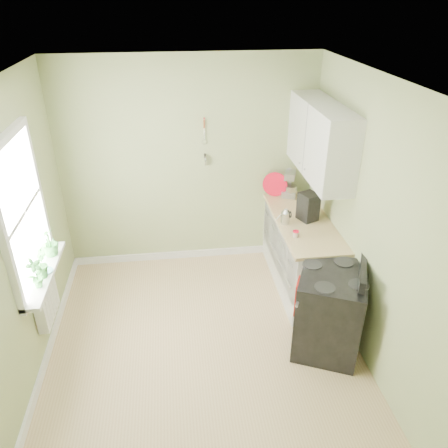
{
  "coord_description": "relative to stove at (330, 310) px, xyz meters",
  "views": [
    {
      "loc": [
        -0.22,
        -3.39,
        3.32
      ],
      "look_at": [
        0.28,
        0.55,
        1.17
      ],
      "focal_mm": 35.0,
      "sensor_mm": 36.0,
      "label": 1
    }
  ],
  "objects": [
    {
      "name": "floor",
      "position": [
        -1.28,
        0.1,
        -0.46
      ],
      "size": [
        3.2,
        3.6,
        0.02
      ],
      "primitive_type": "cube",
      "color": "tan",
      "rests_on": "ground"
    },
    {
      "name": "ceiling",
      "position": [
        -1.28,
        0.1,
        2.26
      ],
      "size": [
        3.2,
        3.6,
        0.02
      ],
      "primitive_type": "cube",
      "color": "white",
      "rests_on": "wall_back"
    },
    {
      "name": "wall_back",
      "position": [
        -1.28,
        1.91,
        0.9
      ],
      "size": [
        3.2,
        0.02,
        2.7
      ],
      "primitive_type": "cube",
      "color": "#9DAA74",
      "rests_on": "floor"
    },
    {
      "name": "wall_left",
      "position": [
        -2.89,
        0.1,
        0.9
      ],
      "size": [
        0.02,
        3.6,
        2.7
      ],
      "primitive_type": "cube",
      "color": "#9DAA74",
      "rests_on": "floor"
    },
    {
      "name": "wall_right",
      "position": [
        0.33,
        0.1,
        0.9
      ],
      "size": [
        0.02,
        3.6,
        2.7
      ],
      "primitive_type": "cube",
      "color": "#9DAA74",
      "rests_on": "floor"
    },
    {
      "name": "base_cabinets",
      "position": [
        0.02,
        1.1,
        -0.02
      ],
      "size": [
        0.6,
        1.6,
        0.87
      ],
      "primitive_type": "cube",
      "color": "white",
      "rests_on": "floor"
    },
    {
      "name": "countertop",
      "position": [
        0.01,
        1.1,
        0.44
      ],
      "size": [
        0.64,
        1.6,
        0.04
      ],
      "primitive_type": "cube",
      "color": "#DBBF86",
      "rests_on": "base_cabinets"
    },
    {
      "name": "upper_cabinets",
      "position": [
        0.15,
        1.2,
        1.4
      ],
      "size": [
        0.35,
        1.4,
        0.8
      ],
      "primitive_type": "cube",
      "color": "white",
      "rests_on": "wall_right"
    },
    {
      "name": "window",
      "position": [
        -2.86,
        0.4,
        1.1
      ],
      "size": [
        0.06,
        1.14,
        1.44
      ],
      "color": "white",
      "rests_on": "wall_left"
    },
    {
      "name": "window_sill",
      "position": [
        -2.79,
        0.4,
        0.43
      ],
      "size": [
        0.18,
        1.14,
        0.04
      ],
      "primitive_type": "cube",
      "color": "white",
      "rests_on": "wall_left"
    },
    {
      "name": "radiator",
      "position": [
        -2.82,
        0.35,
        0.1
      ],
      "size": [
        0.12,
        0.5,
        0.35
      ],
      "primitive_type": "cube",
      "color": "white",
      "rests_on": "wall_left"
    },
    {
      "name": "wall_utensils",
      "position": [
        -1.08,
        1.88,
        1.11
      ],
      "size": [
        0.02,
        0.14,
        0.58
      ],
      "color": "#DBBF86",
      "rests_on": "wall_back"
    },
    {
      "name": "stove",
      "position": [
        0.0,
        0.0,
        0.0
      ],
      "size": [
        0.91,
        0.92,
        1.01
      ],
      "color": "black",
      "rests_on": "floor"
    },
    {
      "name": "stand_mixer",
      "position": [
        0.03,
        1.84,
        0.61
      ],
      "size": [
        0.27,
        0.33,
        0.37
      ],
      "color": "#B2B2B7",
      "rests_on": "countertop"
    },
    {
      "name": "kettle",
      "position": [
        -0.23,
        1.04,
        0.55
      ],
      "size": [
        0.18,
        0.1,
        0.18
      ],
      "color": "silver",
      "rests_on": "countertop"
    },
    {
      "name": "coffee_maker",
      "position": [
        0.05,
        1.11,
        0.61
      ],
      "size": [
        0.26,
        0.27,
        0.33
      ],
      "color": "black",
      "rests_on": "countertop"
    },
    {
      "name": "red_tray",
      "position": [
        -0.18,
        1.82,
        0.62
      ],
      "size": [
        0.32,
        0.16,
        0.32
      ],
      "primitive_type": "cylinder",
      "rotation": [
        1.45,
        0.0,
        -0.33
      ],
      "color": "red",
      "rests_on": "countertop"
    },
    {
      "name": "jar",
      "position": [
        -0.19,
        0.73,
        0.49
      ],
      "size": [
        0.07,
        0.07,
        0.07
      ],
      "color": "beige",
      "rests_on": "countertop"
    },
    {
      "name": "plant_a",
      "position": [
        -2.78,
        0.14,
        0.6
      ],
      "size": [
        0.18,
        0.19,
        0.31
      ],
      "primitive_type": "imported",
      "rotation": [
        0.0,
        0.0,
        0.97
      ],
      "color": "#2F7530",
      "rests_on": "window_sill"
    },
    {
      "name": "plant_b",
      "position": [
        -2.78,
        0.32,
        0.59
      ],
      "size": [
        0.16,
        0.18,
        0.29
      ],
      "primitive_type": "imported",
      "rotation": [
        0.0,
        0.0,
        1.78
      ],
      "color": "#2F7530",
      "rests_on": "window_sill"
    },
    {
      "name": "plant_c",
      "position": [
        -2.78,
        0.7,
        0.6
      ],
      "size": [
        0.2,
        0.2,
        0.3
      ],
      "primitive_type": "imported",
      "rotation": [
        0.0,
        0.0,
        4.49
      ],
      "color": "#2F7530",
      "rests_on": "window_sill"
    }
  ]
}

